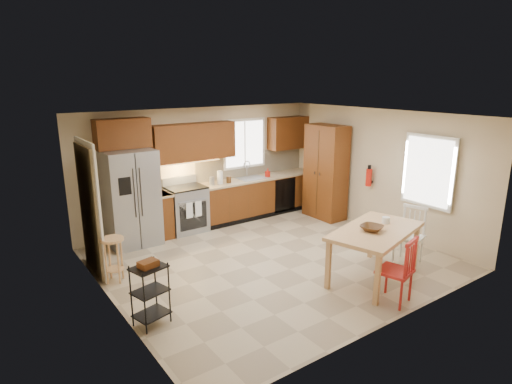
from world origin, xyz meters
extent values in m
plane|color=tan|center=(0.00, 0.00, 0.00)|extent=(5.50, 5.50, 0.00)
cube|color=silver|center=(0.00, 0.00, 2.50)|extent=(5.50, 5.00, 0.02)
cube|color=#CCB793|center=(0.00, 2.50, 1.25)|extent=(5.50, 0.02, 2.50)
cube|color=#CCB793|center=(0.00, -2.50, 1.25)|extent=(5.50, 0.02, 2.50)
cube|color=#CCB793|center=(-2.75, 0.00, 1.25)|extent=(0.02, 5.00, 2.50)
cube|color=#CCB793|center=(2.75, 0.00, 1.25)|extent=(0.02, 5.00, 2.50)
cube|color=gray|center=(-1.70, 2.12, 0.91)|extent=(0.92, 0.75, 1.82)
cube|color=gray|center=(-0.55, 2.19, 0.46)|extent=(0.76, 0.63, 0.92)
cube|color=#602D11|center=(-1.10, 2.20, 0.45)|extent=(0.30, 0.60, 0.90)
cube|color=#602D11|center=(1.29, 2.20, 0.45)|extent=(2.92, 0.60, 0.90)
cube|color=black|center=(1.85, 1.91, 0.45)|extent=(0.60, 0.02, 0.78)
cube|color=beige|center=(1.29, 2.48, 1.18)|extent=(2.92, 0.03, 0.55)
cube|color=#5C280F|center=(-1.70, 2.33, 2.10)|extent=(1.00, 0.35, 0.55)
cube|color=#5C280F|center=(-0.25, 2.33, 1.83)|extent=(1.80, 0.35, 0.75)
cube|color=#5C280F|center=(2.25, 2.33, 1.83)|extent=(1.00, 0.35, 0.75)
cube|color=white|center=(1.10, 2.48, 1.65)|extent=(1.12, 0.04, 1.12)
cube|color=gray|center=(1.10, 2.20, 0.86)|extent=(0.62, 0.46, 0.16)
cube|color=#FFBF66|center=(-0.55, 2.30, 1.43)|extent=(1.60, 0.30, 0.01)
imported|color=red|center=(1.48, 2.10, 1.00)|extent=(0.09, 0.09, 0.19)
cylinder|color=white|center=(0.25, 2.15, 1.04)|extent=(0.12, 0.12, 0.28)
cylinder|color=gray|center=(0.05, 2.15, 0.99)|extent=(0.11, 0.11, 0.18)
cylinder|color=#4C2E14|center=(0.45, 2.12, 0.97)|extent=(0.10, 0.10, 0.14)
cube|color=#602D11|center=(2.43, 1.20, 1.05)|extent=(0.50, 0.95, 2.10)
cylinder|color=red|center=(2.63, 0.15, 1.10)|extent=(0.12, 0.12, 0.36)
cube|color=white|center=(2.68, -1.15, 1.45)|extent=(0.04, 1.02, 1.32)
cube|color=#8C7A59|center=(-2.67, 1.30, 1.05)|extent=(0.04, 0.95, 2.10)
imported|color=#4C2E14|center=(0.77, -1.51, 0.82)|extent=(0.41, 0.41, 0.08)
cylinder|color=white|center=(1.24, -1.40, 0.85)|extent=(0.16, 0.16, 0.15)
camera|label=1|loc=(-4.25, -5.51, 3.10)|focal=30.00mm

